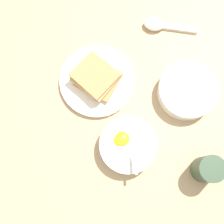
% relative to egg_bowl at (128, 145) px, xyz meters
% --- Properties ---
extents(ground_plane, '(3.00, 3.00, 0.00)m').
position_rel_egg_bowl_xyz_m(ground_plane, '(-0.13, -0.03, -0.02)').
color(ground_plane, tan).
extents(egg_bowl, '(0.16, 0.16, 0.08)m').
position_rel_egg_bowl_xyz_m(egg_bowl, '(0.00, 0.00, 0.00)').
color(egg_bowl, white).
rests_on(egg_bowl, ground_plane).
extents(toast_plate, '(0.22, 0.22, 0.02)m').
position_rel_egg_bowl_xyz_m(toast_plate, '(-0.20, -0.06, -0.02)').
color(toast_plate, white).
rests_on(toast_plate, ground_plane).
extents(toast_sandwich, '(0.15, 0.15, 0.04)m').
position_rel_egg_bowl_xyz_m(toast_sandwich, '(-0.20, -0.06, 0.01)').
color(toast_sandwich, tan).
rests_on(toast_sandwich, toast_plate).
extents(soup_spoon, '(0.07, 0.17, 0.03)m').
position_rel_egg_bowl_xyz_m(soup_spoon, '(-0.35, 0.14, -0.01)').
color(soup_spoon, white).
rests_on(soup_spoon, ground_plane).
extents(congee_bowl, '(0.17, 0.17, 0.04)m').
position_rel_egg_bowl_xyz_m(congee_bowl, '(-0.14, 0.19, -0.00)').
color(congee_bowl, white).
rests_on(congee_bowl, ground_plane).
extents(drinking_cup, '(0.07, 0.07, 0.09)m').
position_rel_egg_bowl_xyz_m(drinking_cup, '(0.09, 0.20, 0.03)').
color(drinking_cup, '#334733').
rests_on(drinking_cup, ground_plane).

